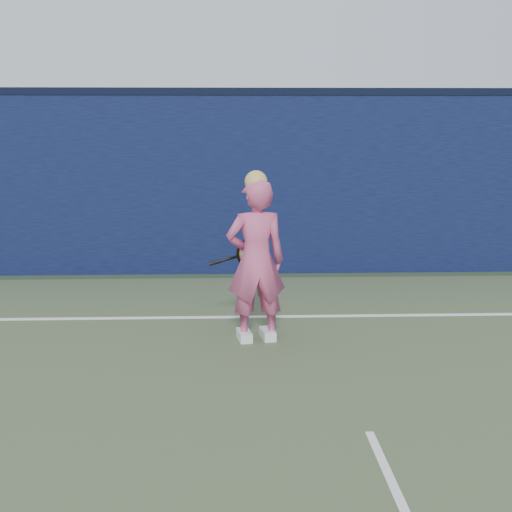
{
  "coord_description": "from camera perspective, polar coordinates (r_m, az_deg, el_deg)",
  "views": [
    {
      "loc": [
        -0.97,
        -3.66,
        2.18
      ],
      "look_at": [
        -0.72,
        3.2,
        0.86
      ],
      "focal_mm": 50.0,
      "sensor_mm": 36.0,
      "label": 1
    }
  ],
  "objects": [
    {
      "name": "ground",
      "position": [
        4.37,
        11.7,
        -19.28
      ],
      "size": [
        80.0,
        80.0,
        0.0
      ],
      "primitive_type": "plane",
      "color": "#283F26",
      "rests_on": "ground"
    },
    {
      "name": "backstop_wall",
      "position": [
        10.25,
        3.34,
        5.69
      ],
      "size": [
        24.0,
        0.4,
        2.5
      ],
      "primitive_type": "cube",
      "color": "#0B1133",
      "rests_on": "ground"
    },
    {
      "name": "wall_cap",
      "position": [
        10.21,
        3.42,
        12.97
      ],
      "size": [
        24.0,
        0.42,
        0.1
      ],
      "primitive_type": "cube",
      "color": "black",
      "rests_on": "backstop_wall"
    },
    {
      "name": "player",
      "position": [
        7.0,
        0.0,
        -0.34
      ],
      "size": [
        0.64,
        0.48,
        1.7
      ],
      "rotation": [
        0.0,
        0.0,
        3.31
      ],
      "color": "#D55383",
      "rests_on": "ground"
    },
    {
      "name": "racket",
      "position": [
        7.39,
        -0.62,
        0.16
      ],
      "size": [
        0.61,
        0.13,
        0.32
      ],
      "rotation": [
        0.0,
        0.0,
        -0.12
      ],
      "color": "black",
      "rests_on": "ground"
    }
  ]
}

